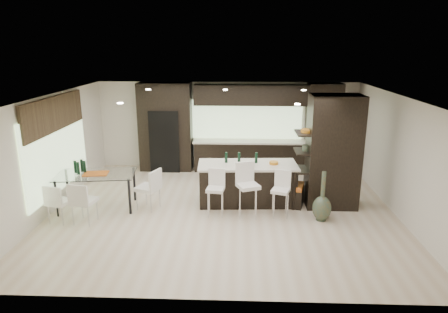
{
  "coord_description": "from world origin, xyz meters",
  "views": [
    {
      "loc": [
        0.38,
        -8.81,
        3.81
      ],
      "look_at": [
        0.0,
        0.6,
        1.15
      ],
      "focal_mm": 32.0,
      "sensor_mm": 36.0,
      "label": 1
    }
  ],
  "objects_px": {
    "stool_mid": "(248,195)",
    "dining_table": "(97,191)",
    "floor_vase": "(323,196)",
    "stool_right": "(280,199)",
    "chair_end": "(148,191)",
    "chair_far": "(60,204)",
    "chair_near": "(84,204)",
    "bench": "(273,192)",
    "kitchen_island": "(247,183)",
    "stool_left": "(216,197)"
  },
  "relations": [
    {
      "from": "kitchen_island",
      "to": "bench",
      "type": "distance_m",
      "value": 0.68
    },
    {
      "from": "bench",
      "to": "dining_table",
      "type": "distance_m",
      "value": 4.26
    },
    {
      "from": "stool_left",
      "to": "chair_far",
      "type": "relative_size",
      "value": 1.06
    },
    {
      "from": "stool_mid",
      "to": "dining_table",
      "type": "bearing_deg",
      "value": 152.56
    },
    {
      "from": "floor_vase",
      "to": "stool_right",
      "type": "bearing_deg",
      "value": 168.65
    },
    {
      "from": "kitchen_island",
      "to": "stool_mid",
      "type": "bearing_deg",
      "value": -93.0
    },
    {
      "from": "bench",
      "to": "chair_end",
      "type": "bearing_deg",
      "value": -155.8
    },
    {
      "from": "stool_left",
      "to": "stool_mid",
      "type": "bearing_deg",
      "value": 5.07
    },
    {
      "from": "stool_right",
      "to": "chair_near",
      "type": "bearing_deg",
      "value": -154.23
    },
    {
      "from": "stool_left",
      "to": "stool_right",
      "type": "height_order",
      "value": "stool_left"
    },
    {
      "from": "chair_near",
      "to": "stool_left",
      "type": "bearing_deg",
      "value": 20.09
    },
    {
      "from": "stool_mid",
      "to": "bench",
      "type": "height_order",
      "value": "stool_mid"
    },
    {
      "from": "stool_right",
      "to": "floor_vase",
      "type": "bearing_deg",
      "value": 7.64
    },
    {
      "from": "kitchen_island",
      "to": "chair_near",
      "type": "relative_size",
      "value": 2.74
    },
    {
      "from": "stool_right",
      "to": "chair_far",
      "type": "xyz_separation_m",
      "value": [
        -4.88,
        -0.5,
        -0.02
      ]
    },
    {
      "from": "chair_near",
      "to": "floor_vase",
      "type": "bearing_deg",
      "value": 13.55
    },
    {
      "from": "bench",
      "to": "dining_table",
      "type": "xyz_separation_m",
      "value": [
        -4.23,
        -0.47,
        0.15
      ]
    },
    {
      "from": "floor_vase",
      "to": "chair_near",
      "type": "height_order",
      "value": "floor_vase"
    },
    {
      "from": "chair_end",
      "to": "dining_table",
      "type": "bearing_deg",
      "value": 110.79
    },
    {
      "from": "floor_vase",
      "to": "chair_near",
      "type": "relative_size",
      "value": 1.3
    },
    {
      "from": "chair_end",
      "to": "chair_far",
      "type": "bearing_deg",
      "value": 135.1
    },
    {
      "from": "stool_mid",
      "to": "dining_table",
      "type": "height_order",
      "value": "stool_mid"
    },
    {
      "from": "kitchen_island",
      "to": "chair_far",
      "type": "relative_size",
      "value": 2.94
    },
    {
      "from": "stool_mid",
      "to": "dining_table",
      "type": "distance_m",
      "value": 3.6
    },
    {
      "from": "chair_near",
      "to": "chair_end",
      "type": "height_order",
      "value": "chair_end"
    },
    {
      "from": "chair_far",
      "to": "chair_end",
      "type": "xyz_separation_m",
      "value": [
        1.78,
        0.81,
        0.05
      ]
    },
    {
      "from": "dining_table",
      "to": "kitchen_island",
      "type": "bearing_deg",
      "value": 0.76
    },
    {
      "from": "kitchen_island",
      "to": "floor_vase",
      "type": "bearing_deg",
      "value": -33.97
    },
    {
      "from": "floor_vase",
      "to": "chair_end",
      "type": "relative_size",
      "value": 1.25
    },
    {
      "from": "dining_table",
      "to": "chair_near",
      "type": "height_order",
      "value": "chair_near"
    },
    {
      "from": "chair_near",
      "to": "chair_end",
      "type": "bearing_deg",
      "value": 43.82
    },
    {
      "from": "stool_mid",
      "to": "dining_table",
      "type": "xyz_separation_m",
      "value": [
        -3.58,
        0.34,
        -0.07
      ]
    },
    {
      "from": "floor_vase",
      "to": "chair_end",
      "type": "distance_m",
      "value": 4.04
    },
    {
      "from": "floor_vase",
      "to": "chair_near",
      "type": "xyz_separation_m",
      "value": [
        -5.23,
        -0.33,
        -0.13
      ]
    },
    {
      "from": "stool_right",
      "to": "bench",
      "type": "height_order",
      "value": "stool_right"
    },
    {
      "from": "chair_end",
      "to": "stool_left",
      "type": "bearing_deg",
      "value": -80.04
    },
    {
      "from": "stool_mid",
      "to": "chair_near",
      "type": "bearing_deg",
      "value": 165.63
    },
    {
      "from": "bench",
      "to": "stool_right",
      "type": "bearing_deg",
      "value": -67.94
    },
    {
      "from": "floor_vase",
      "to": "kitchen_island",
      "type": "bearing_deg",
      "value": 149.03
    },
    {
      "from": "kitchen_island",
      "to": "chair_end",
      "type": "bearing_deg",
      "value": -171.09
    },
    {
      "from": "stool_mid",
      "to": "chair_end",
      "type": "xyz_separation_m",
      "value": [
        -2.36,
        0.34,
        -0.05
      ]
    },
    {
      "from": "kitchen_island",
      "to": "chair_end",
      "type": "distance_m",
      "value": 2.41
    },
    {
      "from": "chair_end",
      "to": "floor_vase",
      "type": "bearing_deg",
      "value": -76.17
    },
    {
      "from": "bench",
      "to": "chair_end",
      "type": "xyz_separation_m",
      "value": [
        -3.01,
        -0.47,
        0.18
      ]
    },
    {
      "from": "kitchen_island",
      "to": "stool_right",
      "type": "bearing_deg",
      "value": -50.52
    },
    {
      "from": "chair_near",
      "to": "chair_end",
      "type": "distance_m",
      "value": 1.47
    },
    {
      "from": "dining_table",
      "to": "chair_far",
      "type": "relative_size",
      "value": 2.19
    },
    {
      "from": "stool_mid",
      "to": "chair_end",
      "type": "bearing_deg",
      "value": 149.78
    },
    {
      "from": "floor_vase",
      "to": "dining_table",
      "type": "distance_m",
      "value": 5.26
    },
    {
      "from": "stool_left",
      "to": "floor_vase",
      "type": "bearing_deg",
      "value": 3.16
    }
  ]
}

